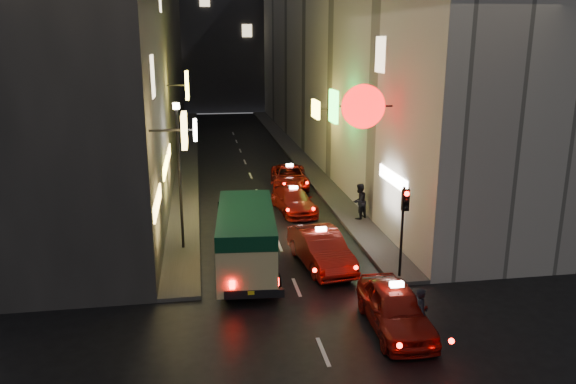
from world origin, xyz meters
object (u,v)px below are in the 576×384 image
traffic_light (404,213)px  pedestrian_crossing (421,310)px  taxi_near (396,305)px  minibus (246,234)px  lamp_post (179,167)px

traffic_light → pedestrian_crossing: bearing=-102.3°
taxi_near → pedestrian_crossing: taxi_near is taller
pedestrian_crossing → minibus: bearing=46.3°
taxi_near → traffic_light: size_ratio=1.52×
taxi_near → pedestrian_crossing: bearing=-45.7°
minibus → taxi_near: 6.67m
minibus → taxi_near: size_ratio=1.16×
pedestrian_crossing → traffic_light: size_ratio=0.52×
minibus → pedestrian_crossing: (4.81, -5.70, -0.72)m
minibus → lamp_post: bearing=130.5°
minibus → lamp_post: (-2.50, 2.93, 2.09)m
minibus → traffic_light: bearing=-15.7°
taxi_near → lamp_post: 10.86m
minibus → traffic_light: size_ratio=1.76×
minibus → traffic_light: (5.70, -1.60, 1.05)m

